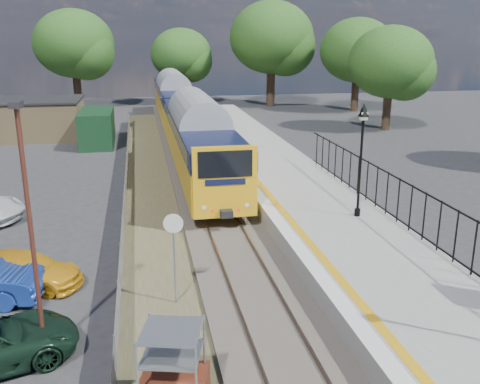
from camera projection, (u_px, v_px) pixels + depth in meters
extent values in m
plane|color=#2D2D30|center=(265.00, 321.00, 15.68)|extent=(120.00, 120.00, 0.00)
cube|color=#473F38|center=(216.00, 211.00, 25.07)|extent=(3.40, 80.00, 0.20)
cube|color=#4C472D|center=(155.00, 232.00, 22.69)|extent=(2.60, 70.00, 0.06)
cube|color=brown|center=(201.00, 210.00, 24.91)|extent=(0.07, 80.00, 0.14)
cube|color=brown|center=(231.00, 208.00, 25.17)|extent=(0.07, 80.00, 0.14)
cube|color=gray|center=(316.00, 212.00, 23.84)|extent=(5.00, 70.00, 0.90)
cube|color=silver|center=(267.00, 206.00, 23.31)|extent=(0.50, 70.00, 0.01)
cube|color=gold|center=(278.00, 205.00, 23.40)|extent=(0.30, 70.00, 0.01)
cylinder|color=black|center=(357.00, 212.00, 21.98)|extent=(0.24, 0.24, 0.30)
cylinder|color=black|center=(360.00, 169.00, 21.46)|extent=(0.10, 0.10, 3.70)
cube|color=black|center=(363.00, 120.00, 20.91)|extent=(0.08, 0.08, 0.30)
cube|color=beige|center=(364.00, 116.00, 20.86)|extent=(0.26, 0.26, 0.30)
cone|color=black|center=(364.00, 110.00, 20.80)|extent=(0.44, 0.44, 0.50)
cube|color=black|center=(434.00, 198.00, 18.46)|extent=(0.05, 26.00, 0.05)
cube|color=tan|center=(30.00, 119.00, 43.27)|extent=(8.00, 6.00, 3.00)
cube|color=black|center=(28.00, 100.00, 42.83)|extent=(8.20, 6.20, 0.15)
cube|color=#153A1F|center=(97.00, 128.00, 40.54)|extent=(2.40, 6.00, 2.60)
cylinder|color=#332319|center=(78.00, 91.00, 60.47)|extent=(0.88, 0.88, 3.85)
ellipsoid|color=#1F4B19|center=(74.00, 43.00, 58.99)|extent=(8.80, 8.80, 7.48)
cylinder|color=#332319|center=(182.00, 91.00, 64.60)|extent=(0.72, 0.72, 3.15)
ellipsoid|color=#1F4B19|center=(181.00, 54.00, 63.39)|extent=(7.20, 7.20, 6.12)
cylinder|color=#332319|center=(271.00, 88.00, 62.47)|extent=(0.96, 0.96, 4.20)
ellipsoid|color=#1F4B19|center=(271.00, 37.00, 60.86)|extent=(9.60, 9.60, 8.16)
cylinder|color=#332319|center=(355.00, 95.00, 58.34)|extent=(0.80, 0.80, 3.50)
ellipsoid|color=#1F4B19|center=(358.00, 50.00, 57.00)|extent=(8.00, 8.00, 6.80)
cylinder|color=#332319|center=(387.00, 112.00, 46.72)|extent=(0.72, 0.72, 3.15)
ellipsoid|color=#1F4B19|center=(390.00, 62.00, 45.52)|extent=(7.20, 7.20, 6.12)
cube|color=gold|center=(198.00, 147.00, 31.60)|extent=(2.80, 20.00, 1.90)
cube|color=#0E1434|center=(197.00, 125.00, 31.23)|extent=(2.82, 20.00, 0.90)
cube|color=black|center=(197.00, 125.00, 31.23)|extent=(2.82, 18.00, 0.70)
cube|color=black|center=(198.00, 166.00, 31.93)|extent=(2.00, 18.00, 0.45)
cube|color=gold|center=(174.00, 104.00, 51.01)|extent=(2.80, 20.00, 1.90)
cube|color=#0E1434|center=(173.00, 91.00, 50.64)|extent=(2.82, 20.00, 0.90)
cube|color=black|center=(173.00, 91.00, 50.64)|extent=(2.82, 18.00, 0.70)
cube|color=black|center=(174.00, 117.00, 51.35)|extent=(2.00, 18.00, 0.45)
cube|color=black|center=(225.00, 164.00, 21.59)|extent=(2.24, 0.04, 1.10)
cylinder|color=#999EA3|center=(175.00, 265.00, 16.27)|extent=(0.06, 0.06, 2.69)
cylinder|color=silver|center=(173.00, 224.00, 15.84)|extent=(0.60, 0.12, 0.60)
cylinder|color=#53261B|center=(32.00, 239.00, 13.11)|extent=(0.12, 0.12, 6.49)
cube|color=black|center=(16.00, 104.00, 12.18)|extent=(0.25, 0.50, 0.15)
imported|color=gold|center=(24.00, 270.00, 17.72)|extent=(4.23, 2.94, 1.14)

